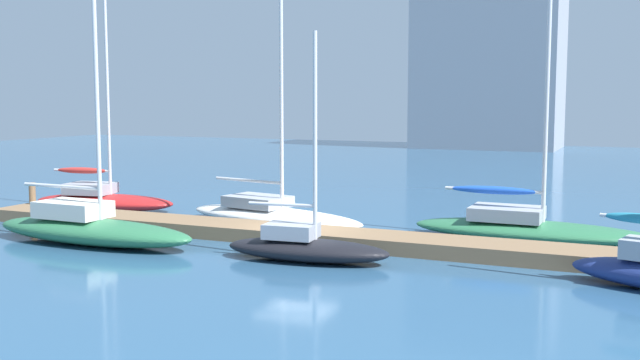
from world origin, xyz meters
TOP-DOWN VIEW (x-y plane):
  - ground_plane at (0.00, 0.00)m, footprint 120.00×120.00m
  - dock_pier at (0.00, 0.00)m, footprint 27.08×2.02m
  - dock_piling_near_end at (-13.14, 0.86)m, footprint 0.28×0.28m
  - sailboat_0 at (-11.28, 3.16)m, footprint 6.97×3.38m
  - sailboat_1 at (-6.47, -3.22)m, footprint 8.27×2.35m
  - sailboat_2 at (-2.48, 2.86)m, footprint 8.61×4.00m
  - sailboat_3 at (1.56, -2.71)m, footprint 5.40×2.17m
  - sailboat_4 at (7.41, 3.47)m, footprint 8.40×2.72m
  - harbor_building_distant at (-3.88, 54.12)m, footprint 14.32×9.69m

SIDE VIEW (x-z plane):
  - ground_plane at x=0.00m, z-range 0.00..0.00m
  - dock_pier at x=0.00m, z-range 0.00..0.49m
  - sailboat_3 at x=1.56m, z-range -3.06..4.01m
  - sailboat_2 at x=-2.48m, z-range -6.18..7.23m
  - sailboat_0 at x=-11.28m, z-range -4.16..5.23m
  - sailboat_4 at x=7.41m, z-range -6.39..7.52m
  - sailboat_1 at x=-6.47m, z-range -5.43..6.66m
  - dock_piling_near_end at x=-13.14m, z-range 0.00..1.42m
  - harbor_building_distant at x=-3.88m, z-range 0.00..21.08m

